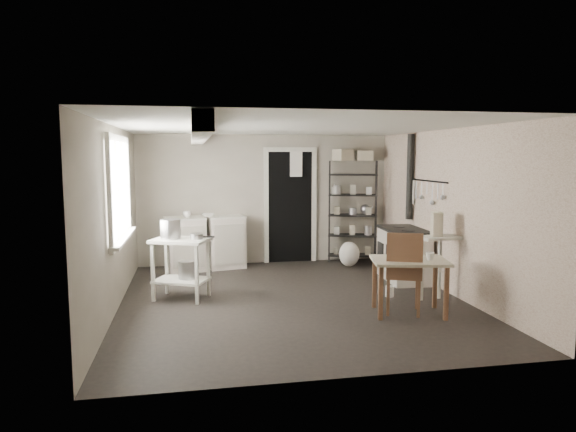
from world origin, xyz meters
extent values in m
plane|color=black|center=(0.00, 0.00, 0.00)|extent=(5.00, 5.00, 0.00)
plane|color=silver|center=(0.00, 0.00, 2.30)|extent=(5.00, 5.00, 0.00)
cube|color=#A49C8C|center=(0.00, 2.50, 1.15)|extent=(4.50, 0.02, 2.30)
cube|color=#A49C8C|center=(0.00, -2.50, 1.15)|extent=(4.50, 0.02, 2.30)
cube|color=#A49C8C|center=(-2.25, 0.00, 1.15)|extent=(0.02, 5.00, 2.30)
cube|color=#A49C8C|center=(2.25, 0.00, 1.15)|extent=(0.02, 5.00, 2.30)
cylinder|color=#B1B1B3|center=(-1.59, 0.34, 0.94)|extent=(0.35, 0.35, 0.29)
cylinder|color=#B1B1B3|center=(-1.25, 0.25, 0.85)|extent=(0.18, 0.18, 0.10)
cylinder|color=#B1B1B3|center=(-1.38, 0.34, 0.39)|extent=(0.29, 0.29, 0.26)
imported|color=white|center=(-1.03, 2.13, 0.96)|extent=(0.31, 0.31, 0.07)
imported|color=white|center=(-1.39, 2.08, 0.97)|extent=(0.15, 0.15, 0.10)
imported|color=white|center=(1.24, 2.35, 1.37)|extent=(0.12, 0.12, 0.20)
cube|color=beige|center=(1.38, 2.30, 2.01)|extent=(0.37, 0.35, 0.20)
cube|color=beige|center=(1.79, 2.33, 1.99)|extent=(0.32, 0.31, 0.18)
cube|color=beige|center=(1.93, -0.27, 1.01)|extent=(0.18, 0.24, 0.32)
imported|color=white|center=(1.50, -0.96, 0.81)|extent=(0.13, 0.13, 0.10)
ellipsoid|color=white|center=(1.39, 1.88, 0.24)|extent=(0.45, 0.42, 0.43)
cylinder|color=white|center=(1.35, -0.10, 0.07)|extent=(0.13, 0.13, 0.15)
camera|label=1|loc=(-1.30, -6.60, 1.92)|focal=32.00mm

